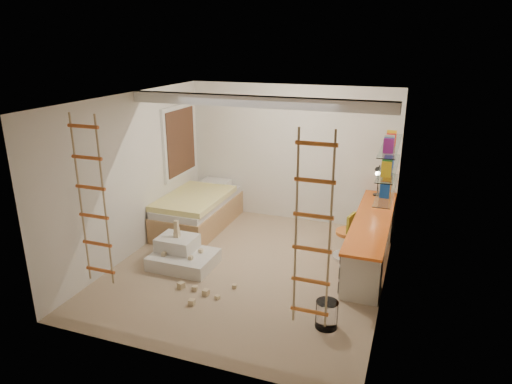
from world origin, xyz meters
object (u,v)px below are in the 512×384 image
at_px(swivel_chair, 348,242).
at_px(bed, 199,210).
at_px(play_platform, 182,255).
at_px(desk, 371,238).

bearing_deg(swivel_chair, bed, 172.47).
xyz_separation_m(bed, play_platform, (0.45, -1.48, -0.16)).
bearing_deg(bed, desk, -6.49).
bearing_deg(desk, play_platform, -157.96).
relative_size(desk, bed, 1.40).
xyz_separation_m(desk, play_platform, (-2.75, -1.11, -0.24)).
bearing_deg(play_platform, desk, 22.04).
bearing_deg(swivel_chair, desk, 2.17).
bearing_deg(play_platform, swivel_chair, 24.59).
bearing_deg(desk, swivel_chair, -177.83).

